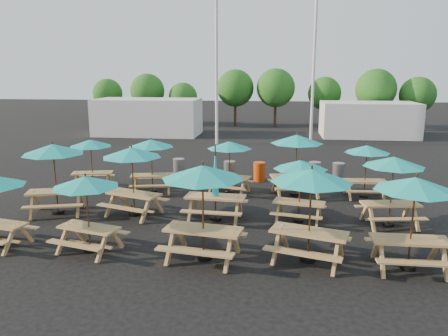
# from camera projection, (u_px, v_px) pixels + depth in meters

# --- Properties ---
(ground) EXTENTS (120.00, 120.00, 0.00)m
(ground) POSITION_uv_depth(u_px,v_px,m) (219.00, 206.00, 16.20)
(ground) COLOR black
(ground) RESTS_ON ground
(picnic_unit_1) EXTENTS (2.56, 2.56, 2.49)m
(picnic_unit_1) POSITION_uv_depth(u_px,v_px,m) (53.00, 154.00, 14.82)
(picnic_unit_1) COLOR tan
(picnic_unit_1) RESTS_ON ground
(picnic_unit_2) EXTENTS (2.12, 2.12, 2.12)m
(picnic_unit_2) POSITION_uv_depth(u_px,v_px,m) (91.00, 146.00, 18.18)
(picnic_unit_2) COLOR tan
(picnic_unit_2) RESTS_ON ground
(picnic_unit_3) EXTENTS (2.21, 2.21, 2.16)m
(picnic_unit_3) POSITION_uv_depth(u_px,v_px,m) (86.00, 187.00, 11.67)
(picnic_unit_3) COLOR tan
(picnic_unit_3) RESTS_ON ground
(picnic_unit_4) EXTENTS (2.55, 2.55, 2.41)m
(picnic_unit_4) POSITION_uv_depth(u_px,v_px,m) (132.00, 157.00, 14.66)
(picnic_unit_4) COLOR tan
(picnic_unit_4) RESTS_ON ground
(picnic_unit_5) EXTENTS (2.18, 2.18, 2.22)m
(picnic_unit_5) POSITION_uv_depth(u_px,v_px,m) (151.00, 147.00, 17.60)
(picnic_unit_5) COLOR tan
(picnic_unit_5) RESTS_ON ground
(picnic_unit_6) EXTENTS (2.44, 2.44, 2.57)m
(picnic_unit_6) POSITION_uv_depth(u_px,v_px,m) (203.00, 178.00, 11.10)
(picnic_unit_6) COLOR tan
(picnic_unit_6) RESTS_ON ground
(picnic_unit_7) EXTENTS (2.09, 1.85, 2.52)m
(picnic_unit_7) POSITION_uv_depth(u_px,v_px,m) (215.00, 190.00, 14.39)
(picnic_unit_7) COLOR tan
(picnic_unit_7) RESTS_ON ground
(picnic_unit_8) EXTENTS (2.21, 2.21, 2.17)m
(picnic_unit_8) POSITION_uv_depth(u_px,v_px,m) (229.00, 148.00, 17.45)
(picnic_unit_8) COLOR tan
(picnic_unit_8) RESTS_ON ground
(picnic_unit_9) EXTENTS (2.61, 2.61, 2.50)m
(picnic_unit_9) POSITION_uv_depth(u_px,v_px,m) (311.00, 182.00, 10.99)
(picnic_unit_9) COLOR tan
(picnic_unit_9) RESTS_ON ground
(picnic_unit_10) EXTENTS (2.07, 2.07, 2.11)m
(picnic_unit_10) POSITION_uv_depth(u_px,v_px,m) (300.00, 169.00, 14.03)
(picnic_unit_10) COLOR tan
(picnic_unit_10) RESTS_ON ground
(picnic_unit_11) EXTENTS (2.48, 2.48, 2.48)m
(picnic_unit_11) POSITION_uv_depth(u_px,v_px,m) (297.00, 143.00, 17.06)
(picnic_unit_11) COLOR tan
(picnic_unit_11) RESTS_ON ground
(picnic_unit_12) EXTENTS (2.01, 2.01, 2.40)m
(picnic_unit_12) POSITION_uv_depth(u_px,v_px,m) (415.00, 190.00, 10.54)
(picnic_unit_12) COLOR tan
(picnic_unit_12) RESTS_ON ground
(picnic_unit_13) EXTENTS (2.19, 2.19, 2.29)m
(picnic_unit_13) POSITION_uv_depth(u_px,v_px,m) (394.00, 166.00, 13.65)
(picnic_unit_13) COLOR tan
(picnic_unit_13) RESTS_ON ground
(picnic_unit_14) EXTENTS (1.85, 1.85, 2.11)m
(picnic_unit_14) POSITION_uv_depth(u_px,v_px,m) (367.00, 153.00, 16.85)
(picnic_unit_14) COLOR tan
(picnic_unit_14) RESTS_ON ground
(waste_bin_0) EXTENTS (0.54, 0.54, 0.87)m
(waste_bin_0) POSITION_uv_depth(u_px,v_px,m) (179.00, 168.00, 20.56)
(waste_bin_0) COLOR gray
(waste_bin_0) RESTS_ON ground
(waste_bin_1) EXTENTS (0.54, 0.54, 0.87)m
(waste_bin_1) POSITION_uv_depth(u_px,v_px,m) (230.00, 171.00, 19.98)
(waste_bin_1) COLOR gray
(waste_bin_1) RESTS_ON ground
(waste_bin_2) EXTENTS (0.54, 0.54, 0.87)m
(waste_bin_2) POSITION_uv_depth(u_px,v_px,m) (259.00, 172.00, 19.76)
(waste_bin_2) COLOR #C63E0B
(waste_bin_2) RESTS_ON ground
(waste_bin_3) EXTENTS (0.54, 0.54, 0.87)m
(waste_bin_3) POSITION_uv_depth(u_px,v_px,m) (315.00, 171.00, 19.83)
(waste_bin_3) COLOR gray
(waste_bin_3) RESTS_ON ground
(waste_bin_4) EXTENTS (0.54, 0.54, 0.87)m
(waste_bin_4) POSITION_uv_depth(u_px,v_px,m) (338.00, 173.00, 19.59)
(waste_bin_4) COLOR gray
(waste_bin_4) RESTS_ON ground
(mast_0) EXTENTS (0.20, 0.20, 12.00)m
(mast_0) POSITION_uv_depth(u_px,v_px,m) (217.00, 54.00, 28.71)
(mast_0) COLOR silver
(mast_0) RESTS_ON ground
(mast_1) EXTENTS (0.20, 0.20, 12.00)m
(mast_1) POSITION_uv_depth(u_px,v_px,m) (314.00, 55.00, 29.89)
(mast_1) COLOR silver
(mast_1) RESTS_ON ground
(event_tent_0) EXTENTS (8.00, 4.00, 2.80)m
(event_tent_0) POSITION_uv_depth(u_px,v_px,m) (148.00, 117.00, 34.28)
(event_tent_0) COLOR silver
(event_tent_0) RESTS_ON ground
(event_tent_1) EXTENTS (7.00, 4.00, 2.60)m
(event_tent_1) POSITION_uv_depth(u_px,v_px,m) (368.00, 119.00, 33.29)
(event_tent_1) COLOR silver
(event_tent_1) RESTS_ON ground
(tree_0) EXTENTS (2.80, 2.80, 4.24)m
(tree_0) POSITION_uv_depth(u_px,v_px,m) (108.00, 93.00, 41.71)
(tree_0) COLOR #382314
(tree_0) RESTS_ON ground
(tree_1) EXTENTS (3.11, 3.11, 4.72)m
(tree_1) POSITION_uv_depth(u_px,v_px,m) (147.00, 91.00, 39.83)
(tree_1) COLOR #382314
(tree_1) RESTS_ON ground
(tree_2) EXTENTS (2.59, 2.59, 3.93)m
(tree_2) POSITION_uv_depth(u_px,v_px,m) (183.00, 97.00, 39.31)
(tree_2) COLOR #382314
(tree_2) RESTS_ON ground
(tree_3) EXTENTS (3.36, 3.36, 5.09)m
(tree_3) POSITION_uv_depth(u_px,v_px,m) (235.00, 88.00, 39.63)
(tree_3) COLOR #382314
(tree_3) RESTS_ON ground
(tree_4) EXTENTS (3.41, 3.41, 5.17)m
(tree_4) POSITION_uv_depth(u_px,v_px,m) (276.00, 88.00, 38.75)
(tree_4) COLOR #382314
(tree_4) RESTS_ON ground
(tree_5) EXTENTS (2.94, 2.94, 4.45)m
(tree_5) POSITION_uv_depth(u_px,v_px,m) (325.00, 94.00, 38.75)
(tree_5) COLOR #382314
(tree_5) RESTS_ON ground
(tree_6) EXTENTS (3.38, 3.38, 5.13)m
(tree_6) POSITION_uv_depth(u_px,v_px,m) (376.00, 89.00, 36.46)
(tree_6) COLOR #382314
(tree_6) RESTS_ON ground
(tree_7) EXTENTS (2.95, 2.95, 4.48)m
(tree_7) POSITION_uv_depth(u_px,v_px,m) (418.00, 95.00, 36.19)
(tree_7) COLOR #382314
(tree_7) RESTS_ON ground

